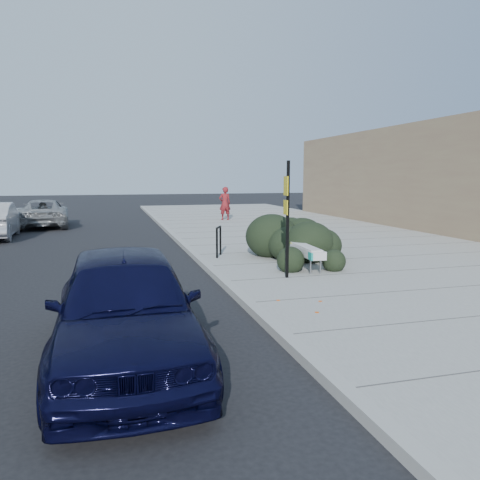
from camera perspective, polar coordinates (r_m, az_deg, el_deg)
The scene contains 10 objects.
ground at distance 11.40m, azimuth -1.69°, elevation -5.78°, with size 120.00×120.00×0.00m, color black.
sidewalk_near at distance 17.98m, azimuth 11.91°, elevation -0.69°, with size 11.20×50.00×0.15m, color gray.
curb_near at distance 16.19m, azimuth -5.97°, elevation -1.45°, with size 0.22×50.00×0.17m, color #9E9E99.
bench at distance 13.00m, azimuth 7.97°, elevation -1.29°, with size 0.56×2.07×0.62m.
bike_rack at distance 14.76m, azimuth -2.62°, elevation 0.20°, with size 0.30×0.61×0.96m.
sign_post at distance 11.59m, azimuth 5.76°, elevation 3.34°, with size 0.11×0.34×2.90m.
hedge at distance 14.48m, azimuth 7.08°, elevation 0.87°, with size 2.12×4.24×1.59m, color black.
sedan_navy at distance 6.94m, azimuth -13.86°, elevation -7.80°, with size 1.98×4.91×1.67m, color black.
suv_silver at distance 26.93m, azimuth -22.81°, elevation 3.04°, with size 2.41×5.22×1.45m, color gray.
pedestrian at distance 27.11m, azimuth -1.86°, elevation 4.48°, with size 0.70×0.46×1.91m, color maroon.
Camera 1 is at (-2.66, -10.75, 2.68)m, focal length 35.00 mm.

